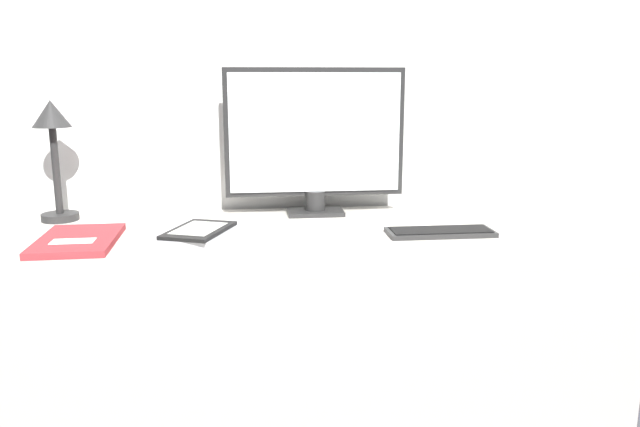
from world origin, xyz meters
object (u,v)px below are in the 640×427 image
desk_lamp (53,139)px  notebook (78,240)px  monitor (315,139)px  keyboard (440,232)px  laptop (196,235)px  ereader (199,230)px

desk_lamp → notebook: size_ratio=1.18×
desk_lamp → monitor: bearing=0.3°
keyboard → notebook: (-0.89, 0.01, 0.00)m
laptop → desk_lamp: size_ratio=1.02×
laptop → desk_lamp: bearing=146.8°
keyboard → laptop: (-0.61, 0.02, 0.00)m
keyboard → laptop: size_ratio=0.80×
monitor → ereader: bearing=-138.3°
keyboard → notebook: notebook is taller
laptop → keyboard: bearing=-2.1°
monitor → notebook: size_ratio=1.84×
monitor → desk_lamp: 0.72m
monitor → notebook: 0.69m
ereader → notebook: size_ratio=0.80×
desk_lamp → keyboard: bearing=-15.6°
keyboard → desk_lamp: (-1.01, 0.28, 0.22)m
monitor → laptop: (-0.32, -0.26, -0.21)m
keyboard → desk_lamp: desk_lamp is taller
monitor → keyboard: size_ratio=1.91×
keyboard → laptop: 0.61m
monitor → desk_lamp: size_ratio=1.55×
laptop → desk_lamp: (-0.39, 0.26, 0.22)m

